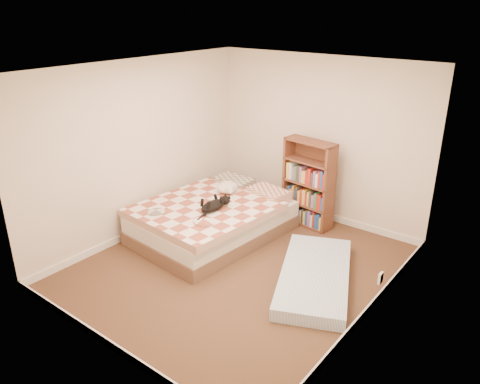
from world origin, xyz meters
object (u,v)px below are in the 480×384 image
Objects in this scene: bed at (215,218)px; black_cat at (215,205)px; bookshelf at (308,193)px; floor_mattress at (315,276)px; white_dog at (227,187)px.

bed is 3.18× the size of black_cat.
bookshelf is at bearing 57.68° from bed.
bed is 1.29× the size of floor_mattress.
bed is 0.52m from white_dog.
floor_mattress is at bearing 7.63° from black_cat.
floor_mattress is 2.47× the size of black_cat.
bed is at bearing -120.00° from bookshelf.
black_cat is at bearing -76.03° from white_dog.
white_dog reaches higher than bed.
bookshelf is at bearing 99.39° from floor_mattress.
white_dog reaches higher than floor_mattress.
white_dog is (-0.95, -0.77, 0.10)m from bookshelf.
floor_mattress is 2.03m from white_dog.
white_dog is (-0.08, 0.39, 0.34)m from bed.
bed is 1.72× the size of bookshelf.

